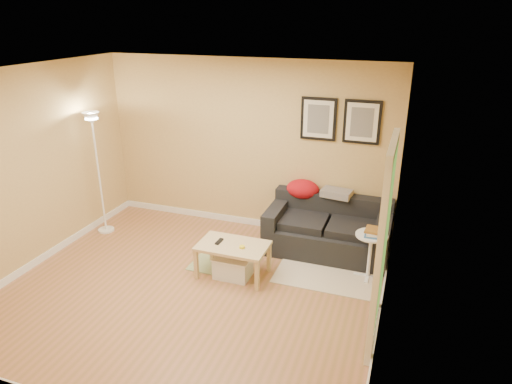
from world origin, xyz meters
TOP-DOWN VIEW (x-y plane):
  - floor at (0.00, 0.00)m, footprint 4.50×4.50m
  - ceiling at (0.00, 0.00)m, footprint 4.50×4.50m
  - wall_back at (0.00, 2.00)m, footprint 4.50×0.00m
  - wall_front at (0.00, -2.00)m, footprint 4.50×0.00m
  - wall_left at (-2.25, 0.00)m, footprint 0.00×4.00m
  - wall_right at (2.25, 0.00)m, footprint 0.00×4.00m
  - baseboard_back at (0.00, 1.99)m, footprint 4.50×0.02m
  - baseboard_left at (-2.24, 0.00)m, footprint 0.02×4.00m
  - baseboard_right at (2.24, 0.00)m, footprint 0.02×4.00m
  - sofa at (1.38, 1.53)m, footprint 1.70×0.90m
  - red_throw at (0.92, 1.86)m, footprint 0.48×0.36m
  - plaid_throw at (1.42, 1.84)m, footprint 0.45×0.32m
  - framed_print_left at (1.08, 1.98)m, footprint 0.50×0.04m
  - framed_print_right at (1.68, 1.98)m, footprint 0.50×0.04m
  - area_rug at (1.49, 0.89)m, footprint 1.25×0.85m
  - green_runner at (0.07, 0.63)m, footprint 0.70×0.50m
  - coffee_table at (0.37, 0.49)m, footprint 0.93×0.62m
  - remote_control at (0.18, 0.49)m, footprint 0.05×0.16m
  - tape_roll at (0.51, 0.44)m, footprint 0.07×0.07m
  - storage_bin at (0.38, 0.45)m, footprint 0.47×0.34m
  - side_table at (2.02, 1.01)m, footprint 0.40×0.40m
  - book_stack at (2.03, 1.01)m, footprint 0.22×0.28m
  - floor_lamp at (-2.00, 1.03)m, footprint 0.24×0.24m
  - doorway at (2.20, -0.15)m, footprint 0.12×1.01m

SIDE VIEW (x-z plane):
  - floor at x=0.00m, z-range 0.00..0.00m
  - area_rug at x=1.49m, z-range 0.00..0.01m
  - green_runner at x=0.07m, z-range 0.00..0.01m
  - baseboard_back at x=0.00m, z-range 0.00..0.10m
  - baseboard_left at x=-2.24m, z-range 0.00..0.10m
  - baseboard_right at x=2.24m, z-range 0.00..0.10m
  - storage_bin at x=0.38m, z-range 0.00..0.29m
  - coffee_table at x=0.37m, z-range 0.00..0.44m
  - side_table at x=2.02m, z-range 0.00..0.61m
  - sofa at x=1.38m, z-range 0.00..0.75m
  - remote_control at x=0.18m, z-range 0.44..0.46m
  - tape_roll at x=0.51m, z-range 0.44..0.47m
  - book_stack at x=2.03m, z-range 0.61..0.69m
  - red_throw at x=0.92m, z-range 0.63..0.91m
  - plaid_throw at x=1.42m, z-range 0.73..0.83m
  - floor_lamp at x=-2.00m, z-range -0.05..1.83m
  - doorway at x=2.20m, z-range -0.04..2.09m
  - wall_back at x=0.00m, z-range -0.95..3.55m
  - wall_front at x=0.00m, z-range -0.95..3.55m
  - wall_left at x=-2.25m, z-range -0.70..3.30m
  - wall_right at x=2.25m, z-range -0.70..3.30m
  - framed_print_left at x=1.08m, z-range 1.50..2.10m
  - framed_print_right at x=1.68m, z-range 1.50..2.10m
  - ceiling at x=0.00m, z-range 2.60..2.60m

